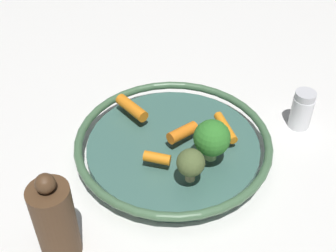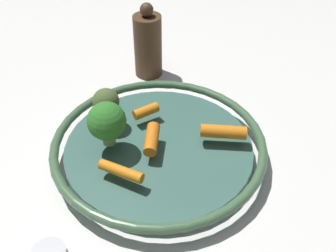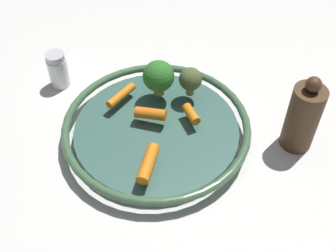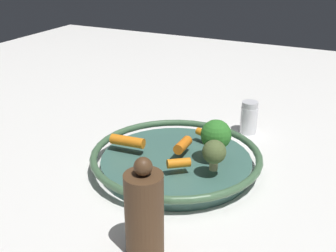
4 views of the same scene
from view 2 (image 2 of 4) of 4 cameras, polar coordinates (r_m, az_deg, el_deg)
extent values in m
plane|color=silver|center=(0.62, -1.33, -4.50)|extent=(2.29, 2.29, 0.00)
cylinder|color=#3D665B|center=(0.61, -1.34, -3.70)|extent=(0.29, 0.29, 0.02)
torus|color=#436745|center=(0.60, -1.37, -2.39)|extent=(0.33, 0.33, 0.01)
cylinder|color=orange|center=(0.59, 8.13, -0.84)|extent=(0.03, 0.07, 0.02)
cylinder|color=orange|center=(0.63, -3.26, 2.21)|extent=(0.04, 0.04, 0.02)
cylinder|color=orange|center=(0.54, -6.92, -6.60)|extent=(0.03, 0.07, 0.02)
cylinder|color=orange|center=(0.58, -2.40, -1.93)|extent=(0.06, 0.02, 0.02)
cylinder|color=#95AC66|center=(0.59, -8.67, -1.78)|extent=(0.02, 0.02, 0.02)
sphere|color=#2F7829|center=(0.56, -9.00, 0.71)|extent=(0.06, 0.06, 0.06)
cylinder|color=tan|center=(0.63, -8.86, 1.65)|extent=(0.02, 0.02, 0.02)
sphere|color=#4E5E32|center=(0.61, -9.11, 3.58)|extent=(0.04, 0.04, 0.04)
cylinder|color=#4C331E|center=(0.78, -2.97, 11.63)|extent=(0.05, 0.05, 0.12)
sphere|color=#4C331E|center=(0.75, -3.17, 16.71)|extent=(0.03, 0.03, 0.03)
camera|label=1|loc=(0.93, -34.87, 41.65)|focal=47.72mm
camera|label=3|loc=(0.74, 56.97, 38.20)|focal=46.03mm
camera|label=4|loc=(1.18, -13.89, 38.43)|focal=46.57mm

